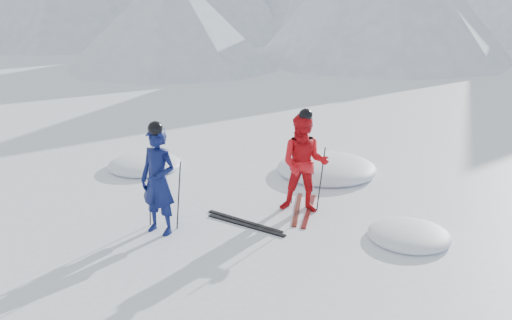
% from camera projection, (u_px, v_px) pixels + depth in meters
% --- Properties ---
extents(ground, '(160.00, 160.00, 0.00)m').
position_uv_depth(ground, '(321.00, 237.00, 9.59)').
color(ground, white).
rests_on(ground, ground).
extents(skier_blue, '(0.75, 0.53, 1.94)m').
position_uv_depth(skier_blue, '(158.00, 181.00, 9.50)').
color(skier_blue, '#0C154B').
rests_on(skier_blue, ground).
extents(skier_red, '(1.09, 0.93, 1.95)m').
position_uv_depth(skier_red, '(304.00, 164.00, 10.44)').
color(skier_red, red).
rests_on(skier_red, ground).
extents(pole_blue_left, '(0.13, 0.09, 1.29)m').
position_uv_depth(pole_blue_left, '(150.00, 193.00, 9.84)').
color(pole_blue_left, black).
rests_on(pole_blue_left, ground).
extents(pole_blue_right, '(0.13, 0.08, 1.29)m').
position_uv_depth(pole_blue_right, '(179.00, 196.00, 9.72)').
color(pole_blue_right, black).
rests_on(pole_blue_right, ground).
extents(pole_red_left, '(0.13, 0.10, 1.30)m').
position_uv_depth(pole_red_left, '(294.00, 174.00, 10.86)').
color(pole_red_left, black).
rests_on(pole_red_left, ground).
extents(pole_red_right, '(0.13, 0.09, 1.30)m').
position_uv_depth(pole_red_right, '(321.00, 179.00, 10.55)').
color(pole_red_right, black).
rests_on(pole_red_right, ground).
extents(ski_worn_left, '(0.53, 1.67, 0.03)m').
position_uv_depth(ski_worn_left, '(297.00, 209.00, 10.77)').
color(ski_worn_left, black).
rests_on(ski_worn_left, ground).
extents(ski_worn_right, '(0.41, 1.69, 0.03)m').
position_uv_depth(ski_worn_right, '(309.00, 211.00, 10.68)').
color(ski_worn_right, black).
rests_on(ski_worn_right, ground).
extents(ski_loose_a, '(1.68, 0.46, 0.03)m').
position_uv_depth(ski_loose_a, '(244.00, 221.00, 10.19)').
color(ski_loose_a, black).
rests_on(ski_loose_a, ground).
extents(ski_loose_b, '(1.69, 0.40, 0.03)m').
position_uv_depth(ski_loose_b, '(246.00, 225.00, 10.02)').
color(ski_loose_b, black).
rests_on(ski_loose_b, ground).
extents(snow_lumps, '(8.16, 4.83, 0.52)m').
position_uv_depth(snow_lumps, '(285.00, 178.00, 12.57)').
color(snow_lumps, white).
rests_on(snow_lumps, ground).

